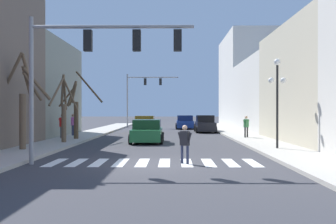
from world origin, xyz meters
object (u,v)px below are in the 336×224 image
(car_at_intersection, at_px, (185,123))
(pedestrian_on_right_sidewalk, at_px, (73,123))
(car_parked_right_far, at_px, (205,124))
(street_tree_left_near, at_px, (64,109))
(street_lamp_right_corner, at_px, (277,85))
(traffic_signal_near, at_px, (93,55))
(traffic_signal_far, at_px, (142,89))
(car_parked_left_mid, at_px, (145,125))
(pedestrian_waiting_at_curb, at_px, (246,125))
(street_tree_right_far, at_px, (76,109))
(pedestrian_near_right_corner, at_px, (185,141))
(pedestrian_on_left_sidewalk, at_px, (63,124))
(street_tree_right_near, at_px, (24,101))
(car_parked_right_mid, at_px, (147,132))

(car_at_intersection, bearing_deg, pedestrian_on_right_sidewalk, 146.51)
(car_parked_right_far, distance_m, street_tree_left_near, 17.17)
(street_lamp_right_corner, relative_size, car_at_intersection, 1.03)
(traffic_signal_near, distance_m, traffic_signal_far, 33.17)
(car_parked_left_mid, bearing_deg, pedestrian_waiting_at_curb, 43.97)
(street_tree_left_near, height_order, street_tree_right_far, street_tree_right_far)
(pedestrian_near_right_corner, height_order, street_tree_left_near, street_tree_left_near)
(car_parked_right_far, xyz_separation_m, pedestrian_near_right_corner, (-2.69, -22.69, 0.14))
(pedestrian_near_right_corner, bearing_deg, pedestrian_on_right_sidewalk, -26.09)
(traffic_signal_near, xyz_separation_m, street_tree_left_near, (-3.71, 9.13, -2.13))
(traffic_signal_near, height_order, pedestrian_on_left_sidewalk, traffic_signal_near)
(pedestrian_near_right_corner, bearing_deg, street_tree_left_near, -15.09)
(car_parked_left_mid, bearing_deg, pedestrian_on_right_sidewalk, -40.10)
(pedestrian_near_right_corner, xyz_separation_m, street_tree_right_far, (-7.28, 11.76, 1.36))
(car_parked_left_mid, bearing_deg, traffic_signal_far, -173.88)
(car_at_intersection, distance_m, street_tree_left_near, 22.31)
(traffic_signal_near, xyz_separation_m, car_at_intersection, (4.58, 29.79, -3.61))
(car_parked_left_mid, distance_m, street_tree_right_near, 17.97)
(traffic_signal_far, distance_m, car_parked_right_far, 13.00)
(car_parked_right_mid, relative_size, street_tree_right_near, 0.84)
(pedestrian_on_left_sidewalk, bearing_deg, pedestrian_waiting_at_curb, -145.48)
(car_parked_right_mid, distance_m, pedestrian_on_right_sidewalk, 8.14)
(car_parked_right_far, relative_size, street_tree_left_near, 1.14)
(traffic_signal_near, distance_m, street_tree_left_near, 10.08)
(pedestrian_on_right_sidewalk, bearing_deg, street_tree_left_near, 11.94)
(street_tree_right_far, bearing_deg, street_tree_left_near, -91.51)
(car_at_intersection, relative_size, street_tree_left_near, 1.08)
(pedestrian_waiting_at_curb, bearing_deg, street_tree_left_near, -22.39)
(pedestrian_on_left_sidewalk, distance_m, street_tree_right_far, 1.56)
(car_at_intersection, bearing_deg, traffic_signal_near, 171.26)
(car_parked_right_far, xyz_separation_m, pedestrian_on_left_sidewalk, (-11.03, -10.59, 0.41))
(street_tree_right_near, height_order, street_tree_right_far, street_tree_right_near)
(pedestrian_on_right_sidewalk, relative_size, street_tree_right_near, 0.34)
(pedestrian_waiting_at_curb, distance_m, street_tree_left_near, 13.14)
(street_lamp_right_corner, distance_m, pedestrian_near_right_corner, 7.52)
(street_tree_left_near, bearing_deg, traffic_signal_near, -67.89)
(car_at_intersection, relative_size, pedestrian_on_left_sidewalk, 2.63)
(street_tree_left_near, distance_m, street_tree_right_far, 2.92)
(car_parked_right_far, distance_m, pedestrian_on_left_sidewalk, 15.30)
(car_parked_right_mid, bearing_deg, pedestrian_near_right_corner, 12.10)
(car_parked_left_mid, distance_m, pedestrian_waiting_at_curb, 11.65)
(street_tree_right_far, bearing_deg, pedestrian_near_right_corner, -58.23)
(car_parked_right_mid, bearing_deg, pedestrian_waiting_at_curb, 113.58)
(traffic_signal_far, relative_size, car_parked_left_mid, 1.53)
(traffic_signal_far, bearing_deg, street_tree_right_near, -97.79)
(pedestrian_on_left_sidewalk, xyz_separation_m, pedestrian_waiting_at_curb, (13.30, 1.18, -0.10))
(traffic_signal_far, xyz_separation_m, street_lamp_right_corner, (9.36, -27.90, -1.32))
(pedestrian_on_left_sidewalk, bearing_deg, traffic_signal_far, -71.46)
(traffic_signal_near, relative_size, car_parked_right_mid, 1.55)
(traffic_signal_far, bearing_deg, traffic_signal_near, -88.82)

